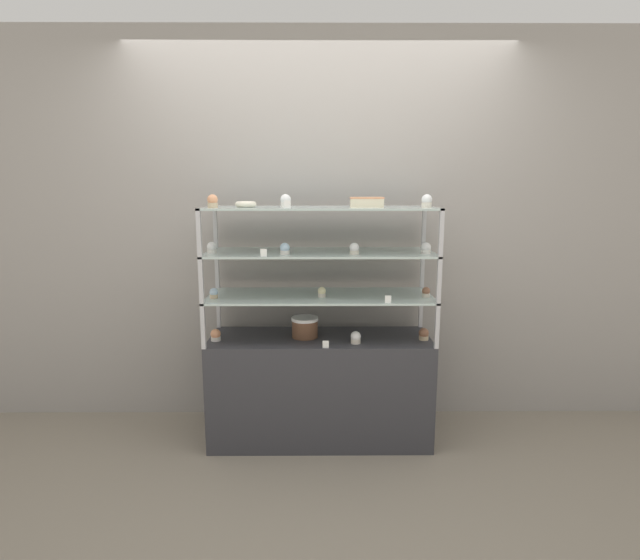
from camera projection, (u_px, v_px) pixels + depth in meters
name	position (u px, v px, depth m)	size (l,w,h in m)	color
ground_plane	(320.00, 436.00, 3.23)	(20.00, 20.00, 0.00)	gray
back_wall	(320.00, 231.00, 3.37)	(8.00, 0.05, 2.60)	gray
display_base	(320.00, 388.00, 3.17)	(1.37, 0.48, 0.67)	#333338
display_riser_lower	(320.00, 297.00, 3.06)	(1.37, 0.48, 0.27)	#B7B7BC
display_riser_middle	(320.00, 254.00, 3.01)	(1.37, 0.48, 0.27)	#B7B7BC
display_riser_upper	(320.00, 210.00, 2.97)	(1.37, 0.48, 0.27)	#B7B7BC
layer_cake_centerpiece	(305.00, 327.00, 3.10)	(0.17, 0.17, 0.13)	brown
sheet_cake_frosted	(367.00, 202.00, 2.94)	(0.19, 0.13, 0.06)	beige
cupcake_0	(216.00, 335.00, 3.03)	(0.06, 0.06, 0.07)	white
cupcake_1	(356.00, 338.00, 2.98)	(0.06, 0.06, 0.07)	beige
cupcake_2	(424.00, 334.00, 3.05)	(0.06, 0.06, 0.07)	#CCB28C
price_tag_0	(326.00, 344.00, 2.89)	(0.04, 0.00, 0.04)	white
cupcake_3	(214.00, 293.00, 2.97)	(0.05, 0.05, 0.06)	#CCB28C
cupcake_4	(322.00, 292.00, 3.00)	(0.05, 0.05, 0.06)	beige
cupcake_5	(426.00, 292.00, 3.00)	(0.05, 0.05, 0.06)	beige
price_tag_1	(388.00, 299.00, 2.84)	(0.04, 0.00, 0.04)	white
cupcake_6	(212.00, 248.00, 2.94)	(0.06, 0.06, 0.07)	white
cupcake_7	(285.00, 249.00, 2.89)	(0.06, 0.06, 0.07)	white
cupcake_8	(354.00, 249.00, 2.89)	(0.06, 0.06, 0.07)	beige
cupcake_9	(426.00, 248.00, 2.91)	(0.06, 0.06, 0.07)	white
price_tag_2	(264.00, 253.00, 2.79)	(0.04, 0.00, 0.04)	white
cupcake_10	(213.00, 201.00, 2.84)	(0.06, 0.06, 0.08)	#CCB28C
cupcake_11	(286.00, 201.00, 2.89)	(0.06, 0.06, 0.08)	white
cupcake_12	(427.00, 201.00, 2.87)	(0.06, 0.06, 0.08)	beige
price_tag_3	(287.00, 204.00, 2.74)	(0.04, 0.00, 0.04)	white
donut_glazed	(246.00, 204.00, 2.94)	(0.13, 0.13, 0.03)	#EFE5CC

